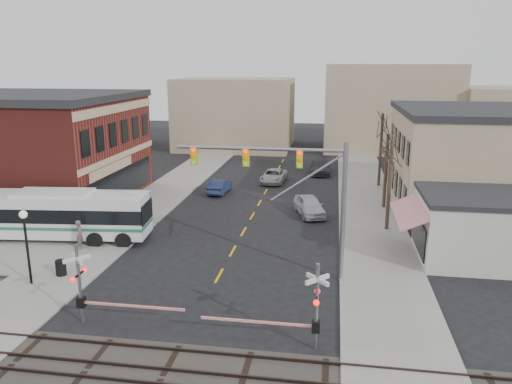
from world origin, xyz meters
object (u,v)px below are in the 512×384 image
at_px(car_c, 274,176).
at_px(car_d, 320,167).
at_px(street_lamp, 25,232).
at_px(transit_bus, 55,214).
at_px(rr_crossing_west, 88,286).
at_px(pedestrian_near, 80,234).
at_px(trash_bin, 61,268).
at_px(car_a, 309,206).
at_px(pedestrian_far, 81,223).
at_px(rr_crossing_east, 306,307).
at_px(car_b, 220,186).
at_px(traffic_signal_mast, 296,181).

bearing_deg(car_c, car_d, 52.89).
relative_size(street_lamp, car_c, 0.88).
height_order(transit_bus, rr_crossing_west, rr_crossing_west).
bearing_deg(car_c, pedestrian_near, -111.15).
bearing_deg(trash_bin, transit_bus, 121.83).
xyz_separation_m(street_lamp, pedestrian_near, (0.07, 5.55, -2.07)).
height_order(rr_crossing_west, pedestrian_near, rr_crossing_west).
xyz_separation_m(rr_crossing_west, car_d, (9.72, 35.67, -1.19)).
height_order(car_a, pedestrian_far, pedestrian_far).
distance_m(rr_crossing_east, car_d, 36.25).
xyz_separation_m(rr_crossing_west, car_b, (0.49, 25.27, -1.28)).
relative_size(transit_bus, traffic_signal_mast, 1.38).
distance_m(transit_bus, pedestrian_near, 3.18).
height_order(transit_bus, street_lamp, street_lamp).
xyz_separation_m(trash_bin, pedestrian_near, (-1.00, 4.24, 0.52)).
relative_size(rr_crossing_east, pedestrian_far, 3.26).
height_order(car_b, car_c, car_b).
bearing_deg(rr_crossing_east, car_c, 99.50).
relative_size(transit_bus, car_a, 2.82).
height_order(traffic_signal_mast, street_lamp, traffic_signal_mast).
bearing_deg(pedestrian_far, car_d, 16.92).
xyz_separation_m(car_a, pedestrian_near, (-14.64, -10.37, 0.30)).
height_order(rr_crossing_east, pedestrian_far, rr_crossing_east).
bearing_deg(car_c, pedestrian_far, -117.15).
distance_m(traffic_signal_mast, car_a, 13.34).
distance_m(car_a, car_c, 11.86).
relative_size(rr_crossing_west, street_lamp, 1.32).
relative_size(trash_bin, car_b, 0.22).
relative_size(rr_crossing_west, car_d, 1.04).
xyz_separation_m(transit_bus, street_lamp, (2.55, -7.17, 1.28)).
bearing_deg(car_a, street_lamp, -150.26).
distance_m(street_lamp, car_b, 22.68).
xyz_separation_m(traffic_signal_mast, car_c, (-4.08, 23.45, -5.04)).
bearing_deg(pedestrian_far, trash_bin, -110.29).
relative_size(traffic_signal_mast, trash_bin, 10.63).
distance_m(transit_bus, car_c, 23.72).
bearing_deg(pedestrian_far, traffic_signal_mast, -55.36).
distance_m(street_lamp, pedestrian_near, 5.93).
height_order(traffic_signal_mast, car_c, traffic_signal_mast).
relative_size(street_lamp, trash_bin, 4.72).
distance_m(traffic_signal_mast, rr_crossing_west, 12.13).
bearing_deg(rr_crossing_west, transit_bus, 126.55).
bearing_deg(rr_crossing_east, pedestrian_far, 144.06).
distance_m(rr_crossing_west, street_lamp, 6.50).
height_order(transit_bus, car_a, transit_bus).
xyz_separation_m(transit_bus, car_c, (12.98, 19.81, -1.21)).
height_order(street_lamp, trash_bin, street_lamp).
distance_m(rr_crossing_east, car_c, 31.48).
relative_size(traffic_signal_mast, street_lamp, 2.25).
xyz_separation_m(transit_bus, rr_crossing_west, (7.90, -10.66, 0.08)).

